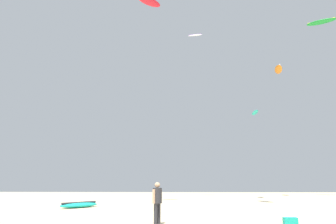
{
  "coord_description": "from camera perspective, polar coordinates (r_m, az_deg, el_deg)",
  "views": [
    {
      "loc": [
        1.42,
        -10.4,
        1.73
      ],
      "look_at": [
        0.0,
        16.97,
        7.45
      ],
      "focal_mm": 36.63,
      "sensor_mm": 36.0,
      "label": 1
    }
  ],
  "objects": [
    {
      "name": "person_foreground",
      "position": [
        15.46,
        -1.8,
        -14.34
      ],
      "size": [
        0.4,
        0.5,
        1.78
      ],
      "rotation": [
        0.0,
        0.0,
        2.53
      ],
      "color": "#2D2D33",
      "rests_on": "ground"
    },
    {
      "name": "kite_grounded_near",
      "position": [
        26.54,
        -14.56,
        -14.73
      ],
      "size": [
        2.59,
        3.52,
        0.45
      ],
      "color": "#19B29E",
      "rests_on": "ground"
    },
    {
      "name": "cooler_box",
      "position": [
        16.01,
        19.69,
        -16.76
      ],
      "size": [
        0.56,
        0.36,
        0.32
      ],
      "primitive_type": "cube",
      "color": "#19B29E",
      "rests_on": "ground"
    },
    {
      "name": "kite_aloft_1",
      "position": [
        52.31,
        17.89,
        6.76
      ],
      "size": [
        1.57,
        3.79,
        0.83
      ],
      "color": "orange"
    },
    {
      "name": "kite_aloft_3",
      "position": [
        56.5,
        24.14,
        13.53
      ],
      "size": [
        4.12,
        2.94,
        0.57
      ],
      "color": "green"
    },
    {
      "name": "kite_aloft_4",
      "position": [
        51.24,
        4.53,
        12.61
      ],
      "size": [
        2.16,
        0.99,
        0.44
      ],
      "color": "white"
    },
    {
      "name": "kite_aloft_5",
      "position": [
        43.16,
        14.3,
        -0.09
      ],
      "size": [
        1.03,
        2.74,
        0.5
      ],
      "color": "#19B29E"
    },
    {
      "name": "kite_aloft_6",
      "position": [
        36.6,
        -3.19,
        17.91
      ],
      "size": [
        2.66,
        2.56,
        0.74
      ],
      "color": "red"
    }
  ]
}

